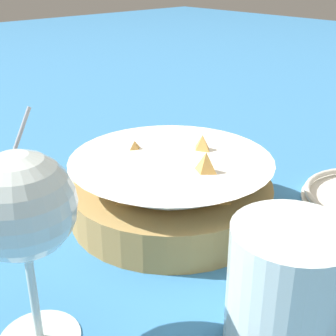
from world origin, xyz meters
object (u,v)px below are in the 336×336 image
object	(u,v)px
wine_glass	(21,212)
sauce_cup	(9,193)
food_basket	(169,191)
beer_mug	(288,293)

from	to	relation	value
wine_glass	sauce_cup	bearing A→B (deg)	69.80
food_basket	beer_mug	bearing A→B (deg)	-108.26
food_basket	wine_glass	xyz separation A→B (m)	(-0.22, -0.08, 0.09)
food_basket	beer_mug	xyz separation A→B (m)	(-0.07, -0.22, 0.02)
wine_glass	beer_mug	bearing A→B (deg)	-43.36
wine_glass	beer_mug	distance (m)	0.21
sauce_cup	wine_glass	world-z (taller)	wine_glass
sauce_cup	food_basket	bearing A→B (deg)	-48.76
food_basket	wine_glass	size ratio (longest dim) A/B	1.45
food_basket	beer_mug	size ratio (longest dim) A/B	1.77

